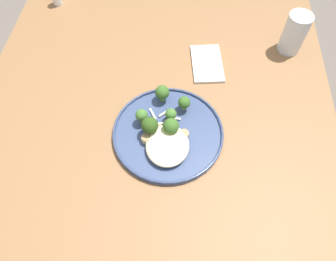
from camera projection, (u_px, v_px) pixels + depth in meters
The scene contains 22 objects.
ground at pixel (157, 224), 1.45m from camera, with size 6.00×6.00×0.00m, color #665B51.
wooden_dining_table at pixel (151, 160), 0.88m from camera, with size 1.40×1.00×0.74m.
dinner_plate at pixel (168, 133), 0.83m from camera, with size 0.29×0.29×0.02m.
noodle_bed at pixel (167, 145), 0.79m from camera, with size 0.12×0.11×0.03m.
seared_scallop_tilted_round at pixel (172, 155), 0.78m from camera, with size 0.02×0.02×0.01m.
seared_scallop_right_edge at pixel (184, 134), 0.81m from camera, with size 0.02×0.02×0.02m.
seared_scallop_rear_pale at pixel (158, 130), 0.82m from camera, with size 0.03×0.03×0.01m.
seared_scallop_tiny_bay at pixel (174, 133), 0.81m from camera, with size 0.03×0.03×0.02m.
seared_scallop_center_golden at pixel (147, 139), 0.80m from camera, with size 0.03×0.03×0.02m.
seared_scallop_left_edge at pixel (154, 153), 0.78m from camera, with size 0.03×0.03×0.02m.
broccoli_floret_split_head at pixel (151, 125), 0.79m from camera, with size 0.04×0.04×0.06m.
broccoli_floret_rear_charred at pixel (171, 115), 0.82m from camera, with size 0.03×0.03×0.04m.
broccoli_floret_tall_stalk at pixel (171, 126), 0.79m from camera, with size 0.04×0.04×0.06m.
broccoli_floret_left_leaning at pixel (162, 93), 0.85m from camera, with size 0.04×0.04×0.05m.
broccoli_floret_near_rim at pixel (142, 116), 0.82m from camera, with size 0.03×0.03×0.05m.
broccoli_floret_right_tilted at pixel (184, 103), 0.84m from camera, with size 0.03×0.03×0.05m.
onion_sliver_curled_piece at pixel (152, 114), 0.85m from camera, with size 0.04×0.01×0.00m, color silver.
onion_sliver_long_sliver at pixel (165, 113), 0.85m from camera, with size 0.04×0.01×0.00m, color silver.
onion_sliver_short_strip at pixel (163, 123), 0.83m from camera, with size 0.06×0.01×0.00m, color silver.
onion_sliver_pale_crescent at pixel (173, 118), 0.84m from camera, with size 0.04×0.01×0.00m, color silver.
water_glass at pixel (293, 35), 0.95m from camera, with size 0.07×0.07×0.13m.
folded_napkin at pixel (207, 63), 0.96m from camera, with size 0.15×0.09×0.01m, color silver.
Camera 1 is at (-0.38, -0.08, 1.46)m, focal length 33.79 mm.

